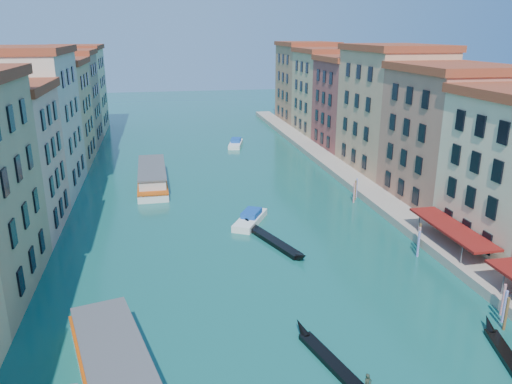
# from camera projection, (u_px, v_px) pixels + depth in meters

# --- Properties ---
(left_bank_palazzos) EXTENTS (12.80, 128.40, 21.00)m
(left_bank_palazzos) POSITION_uv_depth(u_px,v_px,m) (19.00, 136.00, 65.97)
(left_bank_palazzos) COLOR tan
(left_bank_palazzos) RESTS_ON ground
(right_bank_palazzos) EXTENTS (12.80, 128.40, 21.00)m
(right_bank_palazzos) POSITION_uv_depth(u_px,v_px,m) (408.00, 121.00, 76.70)
(right_bank_palazzos) COLOR #A74640
(right_bank_palazzos) RESTS_ON ground
(quay) EXTENTS (4.00, 140.00, 1.00)m
(quay) POSITION_uv_depth(u_px,v_px,m) (355.00, 182.00, 78.05)
(quay) COLOR #AFA08D
(quay) RESTS_ON ground
(mooring_poles_right) EXTENTS (1.44, 54.24, 3.20)m
(mooring_poles_right) POSITION_uv_depth(u_px,v_px,m) (483.00, 292.00, 43.48)
(mooring_poles_right) COLOR brown
(mooring_poles_right) RESTS_ON ground
(vaporetto_near) EXTENTS (8.82, 19.40, 2.81)m
(vaporetto_near) POSITION_uv_depth(u_px,v_px,m) (119.00, 379.00, 32.62)
(vaporetto_near) COLOR white
(vaporetto_near) RESTS_ON ground
(vaporetto_far) EXTENTS (4.57, 19.23, 2.85)m
(vaporetto_far) POSITION_uv_depth(u_px,v_px,m) (152.00, 176.00, 78.27)
(vaporetto_far) COLOR white
(vaporetto_far) RESTS_ON ground
(gondola_fore) EXTENTS (3.63, 10.96, 2.22)m
(gondola_fore) POSITION_uv_depth(u_px,v_px,m) (335.00, 364.00, 35.47)
(gondola_fore) COLOR black
(gondola_fore) RESTS_ON ground
(gondola_far) EXTENTS (5.52, 13.09, 1.92)m
(gondola_far) POSITION_uv_depth(u_px,v_px,m) (271.00, 239.00, 56.87)
(gondola_far) COLOR black
(gondola_far) RESTS_ON ground
(motorboat_mid) EXTENTS (5.57, 7.51, 1.51)m
(motorboat_mid) POSITION_uv_depth(u_px,v_px,m) (250.00, 218.00, 62.46)
(motorboat_mid) COLOR white
(motorboat_mid) RESTS_ON ground
(motorboat_far) EXTENTS (4.21, 7.81, 1.55)m
(motorboat_far) POSITION_uv_depth(u_px,v_px,m) (236.00, 143.00, 104.39)
(motorboat_far) COLOR white
(motorboat_far) RESTS_ON ground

